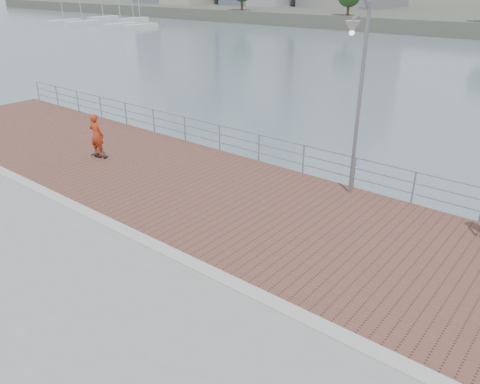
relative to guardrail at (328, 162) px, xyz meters
The scene contains 8 objects.
water 7.50m from the guardrail, 90.00° to the right, with size 400.00×400.00×0.00m, color slate.
brick_lane 3.47m from the guardrail, 90.00° to the right, with size 40.00×6.80×0.02m, color brown.
curb 7.03m from the guardrail, 90.00° to the right, with size 40.00×0.40×0.06m, color #B7B5AD.
guardrail is the anchor object (origin of this frame).
street_lamp 3.78m from the guardrail, 38.87° to the right, with size 0.43×1.25×5.87m.
skateboard 9.18m from the guardrail, 155.91° to the right, with size 0.78×0.35×0.09m.
skateboarder 9.16m from the guardrail, 155.91° to the right, with size 0.63×0.41×1.72m, color #A93416.
marina 95.21m from the guardrail, 148.18° to the left, with size 24.99×20.18×11.11m.
Camera 1 is at (7.31, -7.06, 6.61)m, focal length 35.00 mm.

